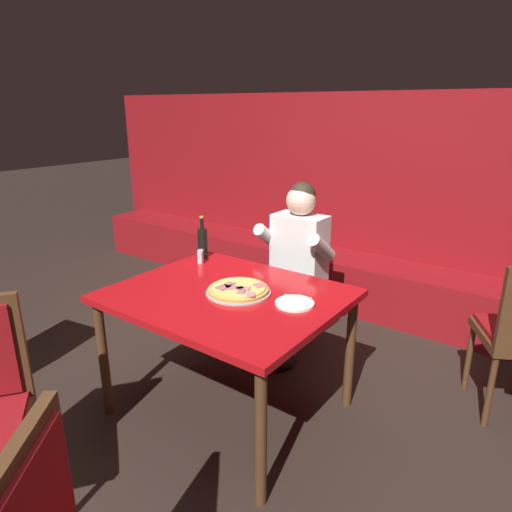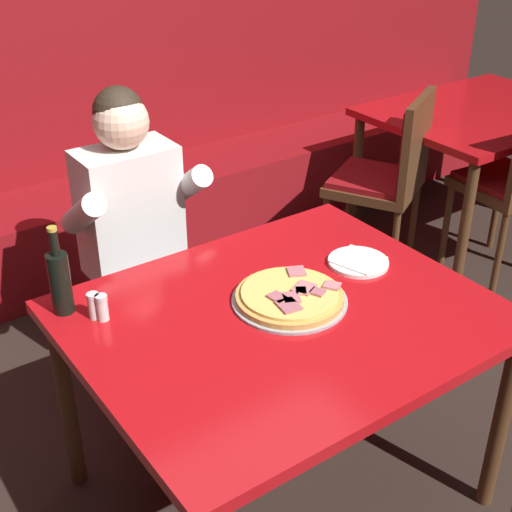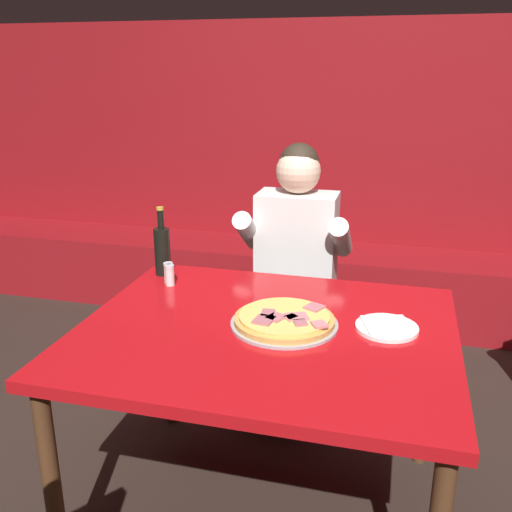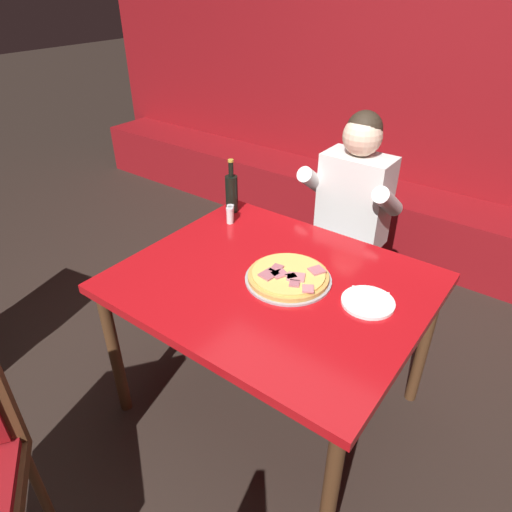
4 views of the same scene
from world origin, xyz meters
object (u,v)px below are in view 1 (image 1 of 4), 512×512
main_dining_table (227,305)px  shaker_oregano (201,256)px  pizza (238,290)px  plate_white_paper (295,303)px  beer_bottle (203,242)px  diner_seated_blue_shirt (293,263)px  shaker_black_pepper (200,258)px

main_dining_table → shaker_oregano: size_ratio=14.62×
pizza → shaker_oregano: size_ratio=4.27×
plate_white_paper → shaker_oregano: shaker_oregano is taller
main_dining_table → plate_white_paper: (0.40, 0.09, 0.09)m
beer_bottle → diner_seated_blue_shirt: size_ratio=0.23×
pizza → shaker_oregano: (-0.54, 0.27, 0.02)m
plate_white_paper → beer_bottle: beer_bottle is taller
plate_white_paper → shaker_black_pepper: shaker_black_pepper is taller
shaker_black_pepper → diner_seated_blue_shirt: size_ratio=0.07×
shaker_black_pepper → plate_white_paper: bearing=-12.8°
main_dining_table → shaker_black_pepper: bearing=148.7°
main_dining_table → shaker_black_pepper: size_ratio=14.62×
shaker_black_pepper → pizza: bearing=-25.5°
main_dining_table → shaker_oregano: bearing=147.5°
diner_seated_blue_shirt → plate_white_paper: bearing=-57.8°
diner_seated_blue_shirt → beer_bottle: bearing=-138.2°
beer_bottle → shaker_oregano: beer_bottle is taller
pizza → shaker_oregano: 0.61m
main_dining_table → pizza: 0.12m
main_dining_table → shaker_oregano: (-0.48, 0.31, 0.12)m
shaker_black_pepper → diner_seated_blue_shirt: (0.40, 0.54, -0.10)m
shaker_oregano → diner_seated_blue_shirt: 0.67m
pizza → plate_white_paper: 0.34m
main_dining_table → shaker_black_pepper: (-0.47, 0.28, 0.12)m
main_dining_table → beer_bottle: size_ratio=4.31×
beer_bottle → diner_seated_blue_shirt: 0.66m
beer_bottle → shaker_black_pepper: 0.16m
pizza → shaker_oregano: bearing=153.1°
beer_bottle → diner_seated_blue_shirt: diner_seated_blue_shirt is taller
plate_white_paper → shaker_black_pepper: size_ratio=2.44×
main_dining_table → diner_seated_blue_shirt: 0.83m
pizza → beer_bottle: size_ratio=1.26×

